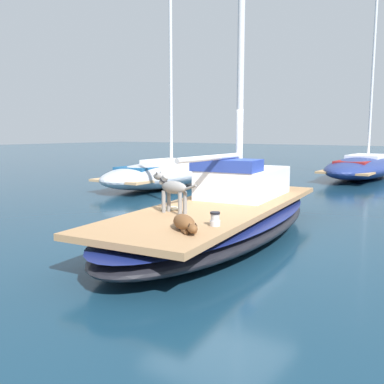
# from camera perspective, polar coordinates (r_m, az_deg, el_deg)

# --- Properties ---
(ground_plane) EXTENTS (120.00, 120.00, 0.00)m
(ground_plane) POSITION_cam_1_polar(r_m,az_deg,el_deg) (8.45, 3.85, -6.02)
(ground_plane) COLOR #143347
(sailboat_main) EXTENTS (3.30, 7.47, 0.66)m
(sailboat_main) POSITION_cam_1_polar(r_m,az_deg,el_deg) (8.38, 3.87, -3.79)
(sailboat_main) COLOR black
(sailboat_main) RESTS_ON ground
(mast_main) EXTENTS (0.14, 2.27, 6.55)m
(mast_main) POSITION_cam_1_polar(r_m,az_deg,el_deg) (9.02, 6.00, 17.81)
(mast_main) COLOR silver
(mast_main) RESTS_ON sailboat_main
(cabin_house) EXTENTS (1.63, 2.36, 0.84)m
(cabin_house) POSITION_cam_1_polar(r_m,az_deg,el_deg) (9.29, 6.69, 1.53)
(cabin_house) COLOR silver
(cabin_house) RESTS_ON sailboat_main
(dog_brown) EXTENTS (0.81, 0.64, 0.22)m
(dog_brown) POSITION_cam_1_polar(r_m,az_deg,el_deg) (6.07, -0.96, -4.15)
(dog_brown) COLOR brown
(dog_brown) RESTS_ON sailboat_main
(dog_grey) EXTENTS (0.94, 0.25, 0.70)m
(dog_grey) POSITION_cam_1_polar(r_m,az_deg,el_deg) (7.34, -2.66, 0.46)
(dog_grey) COLOR gray
(dog_grey) RESTS_ON sailboat_main
(deck_winch) EXTENTS (0.16, 0.16, 0.21)m
(deck_winch) POSITION_cam_1_polar(r_m,az_deg,el_deg) (6.38, 3.07, -3.64)
(deck_winch) COLOR #B7B7BC
(deck_winch) RESTS_ON sailboat_main
(coiled_rope) EXTENTS (0.32, 0.32, 0.04)m
(coiled_rope) POSITION_cam_1_polar(r_m,az_deg,el_deg) (7.70, -2.98, -2.20)
(coiled_rope) COLOR beige
(coiled_rope) RESTS_ON sailboat_main
(moored_boat_port_side) EXTENTS (2.69, 5.99, 8.22)m
(moored_boat_port_side) POSITION_cam_1_polar(r_m,az_deg,el_deg) (15.95, -4.02, 2.51)
(moored_boat_port_side) COLOR #B2B7C1
(moored_boat_port_side) RESTS_ON ground
(moored_boat_far_astern) EXTENTS (2.63, 7.75, 7.85)m
(moored_boat_far_astern) POSITION_cam_1_polar(r_m,az_deg,el_deg) (20.72, 21.76, 3.20)
(moored_boat_far_astern) COLOR navy
(moored_boat_far_astern) RESTS_ON ground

